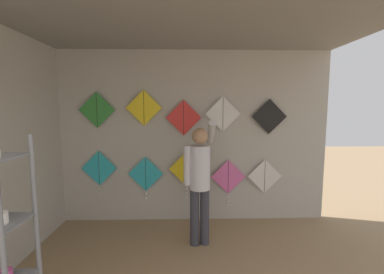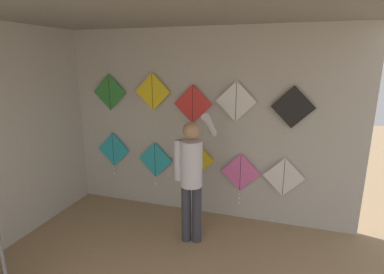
{
  "view_description": "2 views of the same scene",
  "coord_description": "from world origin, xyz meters",
  "views": [
    {
      "loc": [
        0.05,
        -0.26,
        1.88
      ],
      "look_at": [
        0.14,
        3.62,
        1.44
      ],
      "focal_mm": 24.0,
      "sensor_mm": 36.0,
      "label": 1
    },
    {
      "loc": [
        1.31,
        -0.26,
        2.35
      ],
      "look_at": [
        0.08,
        3.62,
        1.29
      ],
      "focal_mm": 28.0,
      "sensor_mm": 36.0,
      "label": 2
    }
  ],
  "objects": [
    {
      "name": "kite_5",
      "position": [
        -1.36,
        3.86,
        1.85
      ],
      "size": [
        0.57,
        0.01,
        0.57
      ],
      "color": "#338C38"
    },
    {
      "name": "kite_9",
      "position": [
        1.4,
        3.86,
        1.74
      ],
      "size": [
        0.57,
        0.01,
        0.57
      ],
      "color": "black"
    },
    {
      "name": "shopkeeper",
      "position": [
        0.24,
        3.13,
        0.97
      ],
      "size": [
        0.44,
        0.62,
        1.73
      ],
      "rotation": [
        0.0,
        0.0,
        0.13
      ],
      "color": "#383842",
      "rests_on": "ground"
    },
    {
      "name": "kite_3",
      "position": [
        0.75,
        3.86,
        0.71
      ],
      "size": [
        0.57,
        0.04,
        0.78
      ],
      "color": "pink"
    },
    {
      "name": "back_panel",
      "position": [
        0.0,
        3.95,
        1.4
      ],
      "size": [
        4.76,
        0.06,
        2.8
      ],
      "primitive_type": "cube",
      "color": "#BCB7AD",
      "rests_on": "ground"
    },
    {
      "name": "kite_7",
      "position": [
        0.02,
        3.86,
        1.73
      ],
      "size": [
        0.57,
        0.01,
        0.57
      ],
      "color": "red"
    },
    {
      "name": "kite_0",
      "position": [
        -1.36,
        3.86,
        0.88
      ],
      "size": [
        0.57,
        0.04,
        0.71
      ],
      "color": "#28B2C6"
    },
    {
      "name": "kite_4",
      "position": [
        1.36,
        3.86,
        0.75
      ],
      "size": [
        0.57,
        0.01,
        0.57
      ],
      "color": "white"
    },
    {
      "name": "kite_1",
      "position": [
        -0.61,
        3.86,
        0.78
      ],
      "size": [
        0.57,
        0.04,
        0.71
      ],
      "color": "#28B2C6"
    },
    {
      "name": "kite_8",
      "position": [
        0.65,
        3.86,
        1.79
      ],
      "size": [
        0.57,
        0.01,
        0.57
      ],
      "color": "white"
    },
    {
      "name": "kite_2",
      "position": [
        0.06,
        3.86,
        0.85
      ],
      "size": [
        0.57,
        0.04,
        0.78
      ],
      "color": "yellow"
    },
    {
      "name": "kite_6",
      "position": [
        -0.62,
        3.86,
        1.88
      ],
      "size": [
        0.57,
        0.01,
        0.57
      ],
      "color": "yellow"
    }
  ]
}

